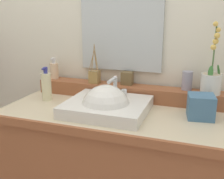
{
  "coord_description": "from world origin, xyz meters",
  "views": [
    {
      "loc": [
        0.46,
        -1.34,
        1.37
      ],
      "look_at": [
        -0.01,
        -0.01,
        0.97
      ],
      "focal_mm": 43.35,
      "sensor_mm": 36.0,
      "label": 1
    }
  ],
  "objects_px": {
    "tumbler_cup": "(187,81)",
    "reed_diffuser": "(95,76)",
    "soap_dispenser": "(54,70)",
    "potted_plant": "(211,79)",
    "trinket_box": "(127,78)",
    "lotion_bottle": "(46,86)",
    "sink_basin": "(106,108)",
    "tissue_box": "(201,106)"
  },
  "relations": [
    {
      "from": "potted_plant",
      "to": "trinket_box",
      "type": "bearing_deg",
      "value": 175.71
    },
    {
      "from": "tumbler_cup",
      "to": "tissue_box",
      "type": "xyz_separation_m",
      "value": [
        0.09,
        -0.2,
        -0.08
      ]
    },
    {
      "from": "potted_plant",
      "to": "lotion_bottle",
      "type": "bearing_deg",
      "value": -169.83
    },
    {
      "from": "soap_dispenser",
      "to": "lotion_bottle",
      "type": "height_order",
      "value": "soap_dispenser"
    },
    {
      "from": "reed_diffuser",
      "to": "tissue_box",
      "type": "xyz_separation_m",
      "value": [
        0.66,
        -0.17,
        -0.07
      ]
    },
    {
      "from": "sink_basin",
      "to": "reed_diffuser",
      "type": "height_order",
      "value": "reed_diffuser"
    },
    {
      "from": "sink_basin",
      "to": "potted_plant",
      "type": "distance_m",
      "value": 0.6
    },
    {
      "from": "soap_dispenser",
      "to": "tissue_box",
      "type": "bearing_deg",
      "value": -10.93
    },
    {
      "from": "tumbler_cup",
      "to": "trinket_box",
      "type": "distance_m",
      "value": 0.36
    },
    {
      "from": "sink_basin",
      "to": "reed_diffuser",
      "type": "relative_size",
      "value": 1.73
    },
    {
      "from": "trinket_box",
      "to": "tissue_box",
      "type": "distance_m",
      "value": 0.5
    },
    {
      "from": "sink_basin",
      "to": "potted_plant",
      "type": "height_order",
      "value": "potted_plant"
    },
    {
      "from": "reed_diffuser",
      "to": "lotion_bottle",
      "type": "height_order",
      "value": "reed_diffuser"
    },
    {
      "from": "tumbler_cup",
      "to": "trinket_box",
      "type": "relative_size",
      "value": 1.36
    },
    {
      "from": "sink_basin",
      "to": "reed_diffuser",
      "type": "distance_m",
      "value": 0.33
    },
    {
      "from": "reed_diffuser",
      "to": "tumbler_cup",
      "type": "bearing_deg",
      "value": 3.6
    },
    {
      "from": "reed_diffuser",
      "to": "trinket_box",
      "type": "relative_size",
      "value": 3.12
    },
    {
      "from": "soap_dispenser",
      "to": "reed_diffuser",
      "type": "relative_size",
      "value": 0.57
    },
    {
      "from": "soap_dispenser",
      "to": "potted_plant",
      "type": "bearing_deg",
      "value": -1.38
    },
    {
      "from": "potted_plant",
      "to": "trinket_box",
      "type": "height_order",
      "value": "potted_plant"
    },
    {
      "from": "trinket_box",
      "to": "lotion_bottle",
      "type": "bearing_deg",
      "value": -155.04
    },
    {
      "from": "reed_diffuser",
      "to": "potted_plant",
      "type": "bearing_deg",
      "value": -0.38
    },
    {
      "from": "sink_basin",
      "to": "reed_diffuser",
      "type": "bearing_deg",
      "value": 124.16
    },
    {
      "from": "reed_diffuser",
      "to": "lotion_bottle",
      "type": "xyz_separation_m",
      "value": [
        -0.25,
        -0.17,
        -0.04
      ]
    },
    {
      "from": "potted_plant",
      "to": "trinket_box",
      "type": "distance_m",
      "value": 0.5
    },
    {
      "from": "sink_basin",
      "to": "lotion_bottle",
      "type": "xyz_separation_m",
      "value": [
        -0.43,
        0.09,
        0.06
      ]
    },
    {
      "from": "soap_dispenser",
      "to": "reed_diffuser",
      "type": "distance_m",
      "value": 0.31
    },
    {
      "from": "potted_plant",
      "to": "tissue_box",
      "type": "relative_size",
      "value": 3.03
    },
    {
      "from": "soap_dispenser",
      "to": "reed_diffuser",
      "type": "bearing_deg",
      "value": -3.66
    },
    {
      "from": "trinket_box",
      "to": "potted_plant",
      "type": "bearing_deg",
      "value": -3.73
    },
    {
      "from": "trinket_box",
      "to": "tissue_box",
      "type": "bearing_deg",
      "value": -23.26
    },
    {
      "from": "lotion_bottle",
      "to": "potted_plant",
      "type": "bearing_deg",
      "value": 10.17
    },
    {
      "from": "trinket_box",
      "to": "lotion_bottle",
      "type": "height_order",
      "value": "lotion_bottle"
    },
    {
      "from": "trinket_box",
      "to": "lotion_bottle",
      "type": "distance_m",
      "value": 0.5
    },
    {
      "from": "tumbler_cup",
      "to": "trinket_box",
      "type": "height_order",
      "value": "tumbler_cup"
    },
    {
      "from": "lotion_bottle",
      "to": "tumbler_cup",
      "type": "bearing_deg",
      "value": 14.44
    },
    {
      "from": "sink_basin",
      "to": "trinket_box",
      "type": "height_order",
      "value": "sink_basin"
    },
    {
      "from": "sink_basin",
      "to": "trinket_box",
      "type": "bearing_deg",
      "value": 84.06
    },
    {
      "from": "sink_basin",
      "to": "trinket_box",
      "type": "distance_m",
      "value": 0.31
    },
    {
      "from": "reed_diffuser",
      "to": "soap_dispenser",
      "type": "bearing_deg",
      "value": 176.34
    },
    {
      "from": "soap_dispenser",
      "to": "tumbler_cup",
      "type": "bearing_deg",
      "value": 1.06
    },
    {
      "from": "tumbler_cup",
      "to": "reed_diffuser",
      "type": "bearing_deg",
      "value": -176.4
    }
  ]
}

